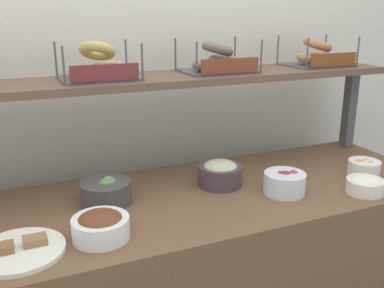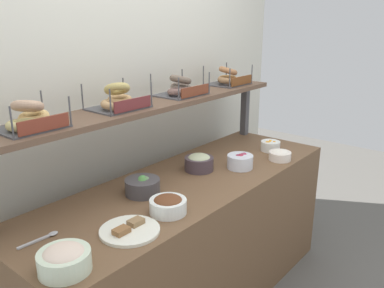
{
  "view_description": "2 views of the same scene",
  "coord_description": "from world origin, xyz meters",
  "px_view_note": "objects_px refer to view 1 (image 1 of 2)",
  "views": [
    {
      "loc": [
        -0.59,
        -1.42,
        1.54
      ],
      "look_at": [
        0.06,
        0.09,
        1.03
      ],
      "focal_mm": 40.6,
      "sensor_mm": 36.0,
      "label": 1
    },
    {
      "loc": [
        -1.65,
        -1.39,
        1.76
      ],
      "look_at": [
        0.09,
        0.04,
        1.04
      ],
      "focal_mm": 37.59,
      "sensor_mm": 36.0,
      "label": 2
    }
  ],
  "objects_px": {
    "serving_plate_white": "(19,250)",
    "bowl_beet_salad": "(285,182)",
    "bagel_basket_poppy": "(217,61)",
    "bowl_tuna_salad": "(220,173)",
    "bagel_basket_everything": "(317,56)",
    "bowl_chocolate_spread": "(101,226)",
    "bagel_basket_sesame": "(98,67)",
    "bowl_veggie_mix": "(106,191)",
    "bowl_fruit_salad": "(364,168)",
    "bowl_cream_cheese": "(365,185)"
  },
  "relations": [
    {
      "from": "bowl_veggie_mix",
      "to": "serving_plate_white",
      "type": "distance_m",
      "value": 0.4
    },
    {
      "from": "bowl_beet_salad",
      "to": "bowl_tuna_salad",
      "type": "xyz_separation_m",
      "value": [
        -0.19,
        0.18,
        0.01
      ]
    },
    {
      "from": "bowl_tuna_salad",
      "to": "bowl_cream_cheese",
      "type": "xyz_separation_m",
      "value": [
        0.48,
        -0.3,
        -0.02
      ]
    },
    {
      "from": "bowl_veggie_mix",
      "to": "bowl_tuna_salad",
      "type": "distance_m",
      "value": 0.47
    },
    {
      "from": "bowl_tuna_salad",
      "to": "bowl_cream_cheese",
      "type": "relative_size",
      "value": 1.23
    },
    {
      "from": "bowl_tuna_salad",
      "to": "bagel_basket_everything",
      "type": "height_order",
      "value": "bagel_basket_everything"
    },
    {
      "from": "bowl_tuna_salad",
      "to": "bagel_basket_everything",
      "type": "xyz_separation_m",
      "value": [
        0.63,
        0.23,
        0.42
      ]
    },
    {
      "from": "bowl_tuna_salad",
      "to": "bagel_basket_sesame",
      "type": "bearing_deg",
      "value": 152.1
    },
    {
      "from": "bowl_cream_cheese",
      "to": "bowl_chocolate_spread",
      "type": "xyz_separation_m",
      "value": [
        -1.03,
        0.06,
        0.01
      ]
    },
    {
      "from": "bowl_chocolate_spread",
      "to": "bowl_fruit_salad",
      "type": "distance_m",
      "value": 1.16
    },
    {
      "from": "bowl_veggie_mix",
      "to": "bowl_fruit_salad",
      "type": "bearing_deg",
      "value": -8.9
    },
    {
      "from": "bowl_tuna_salad",
      "to": "bowl_chocolate_spread",
      "type": "height_order",
      "value": "bowl_tuna_salad"
    },
    {
      "from": "bagel_basket_sesame",
      "to": "bagel_basket_everything",
      "type": "relative_size",
      "value": 1.0
    },
    {
      "from": "bowl_veggie_mix",
      "to": "bowl_beet_salad",
      "type": "height_order",
      "value": "bowl_veggie_mix"
    },
    {
      "from": "bowl_cream_cheese",
      "to": "bagel_basket_poppy",
      "type": "bearing_deg",
      "value": 127.23
    },
    {
      "from": "bowl_veggie_mix",
      "to": "bowl_beet_salad",
      "type": "xyz_separation_m",
      "value": [
        0.66,
        -0.19,
        -0.0
      ]
    },
    {
      "from": "bowl_tuna_salad",
      "to": "bowl_cream_cheese",
      "type": "distance_m",
      "value": 0.57
    },
    {
      "from": "bowl_tuna_salad",
      "to": "bowl_cream_cheese",
      "type": "height_order",
      "value": "bowl_tuna_salad"
    },
    {
      "from": "bagel_basket_sesame",
      "to": "bowl_tuna_salad",
      "type": "bearing_deg",
      "value": -27.9
    },
    {
      "from": "serving_plate_white",
      "to": "bowl_beet_salad",
      "type": "bearing_deg",
      "value": 3.31
    },
    {
      "from": "bowl_veggie_mix",
      "to": "bowl_beet_salad",
      "type": "relative_size",
      "value": 1.16
    },
    {
      "from": "bowl_fruit_salad",
      "to": "bagel_basket_poppy",
      "type": "relative_size",
      "value": 0.44
    },
    {
      "from": "bowl_veggie_mix",
      "to": "bowl_fruit_salad",
      "type": "distance_m",
      "value": 1.1
    },
    {
      "from": "bowl_tuna_salad",
      "to": "bowl_fruit_salad",
      "type": "distance_m",
      "value": 0.64
    },
    {
      "from": "bowl_fruit_salad",
      "to": "serving_plate_white",
      "type": "distance_m",
      "value": 1.4
    },
    {
      "from": "bagel_basket_sesame",
      "to": "bagel_basket_everything",
      "type": "xyz_separation_m",
      "value": [
        1.05,
        0.0,
        -0.0
      ]
    },
    {
      "from": "bowl_veggie_mix",
      "to": "bagel_basket_sesame",
      "type": "bearing_deg",
      "value": 79.15
    },
    {
      "from": "serving_plate_white",
      "to": "bagel_basket_poppy",
      "type": "bearing_deg",
      "value": 27.5
    },
    {
      "from": "bowl_veggie_mix",
      "to": "bowl_beet_salad",
      "type": "bearing_deg",
      "value": -16.04
    },
    {
      "from": "bowl_tuna_salad",
      "to": "serving_plate_white",
      "type": "distance_m",
      "value": 0.82
    },
    {
      "from": "serving_plate_white",
      "to": "bowl_veggie_mix",
      "type": "bearing_deg",
      "value": 37.81
    },
    {
      "from": "bagel_basket_sesame",
      "to": "bagel_basket_poppy",
      "type": "distance_m",
      "value": 0.51
    },
    {
      "from": "bowl_beet_salad",
      "to": "bowl_chocolate_spread",
      "type": "relative_size",
      "value": 0.9
    },
    {
      "from": "bowl_beet_salad",
      "to": "serving_plate_white",
      "type": "distance_m",
      "value": 0.98
    },
    {
      "from": "bowl_chocolate_spread",
      "to": "serving_plate_white",
      "type": "distance_m",
      "value": 0.24
    },
    {
      "from": "bowl_tuna_salad",
      "to": "bagel_basket_poppy",
      "type": "relative_size",
      "value": 0.58
    },
    {
      "from": "bowl_chocolate_spread",
      "to": "bagel_basket_sesame",
      "type": "height_order",
      "value": "bagel_basket_sesame"
    },
    {
      "from": "bowl_veggie_mix",
      "to": "bowl_chocolate_spread",
      "type": "relative_size",
      "value": 1.04
    },
    {
      "from": "bagel_basket_sesame",
      "to": "bagel_basket_poppy",
      "type": "relative_size",
      "value": 0.98
    },
    {
      "from": "serving_plate_white",
      "to": "bagel_basket_sesame",
      "type": "bearing_deg",
      "value": 51.99
    },
    {
      "from": "bowl_cream_cheese",
      "to": "bagel_basket_poppy",
      "type": "xyz_separation_m",
      "value": [
        -0.4,
        0.52,
        0.44
      ]
    },
    {
      "from": "bowl_beet_salad",
      "to": "bagel_basket_everything",
      "type": "distance_m",
      "value": 0.73
    },
    {
      "from": "bowl_veggie_mix",
      "to": "bagel_basket_poppy",
      "type": "height_order",
      "value": "bagel_basket_poppy"
    },
    {
      "from": "bowl_fruit_salad",
      "to": "bagel_basket_everything",
      "type": "height_order",
      "value": "bagel_basket_everything"
    },
    {
      "from": "bowl_cream_cheese",
      "to": "bowl_beet_salad",
      "type": "bearing_deg",
      "value": 157.1
    },
    {
      "from": "bagel_basket_everything",
      "to": "bowl_tuna_salad",
      "type": "bearing_deg",
      "value": -159.91
    },
    {
      "from": "bowl_tuna_salad",
      "to": "bowl_cream_cheese",
      "type": "bearing_deg",
      "value": -31.66
    },
    {
      "from": "bowl_chocolate_spread",
      "to": "bagel_basket_sesame",
      "type": "xyz_separation_m",
      "value": [
        0.12,
        0.47,
        0.43
      ]
    },
    {
      "from": "bowl_chocolate_spread",
      "to": "bagel_basket_poppy",
      "type": "distance_m",
      "value": 0.89
    },
    {
      "from": "bowl_cream_cheese",
      "to": "bowl_fruit_salad",
      "type": "bearing_deg",
      "value": 47.7
    }
  ]
}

